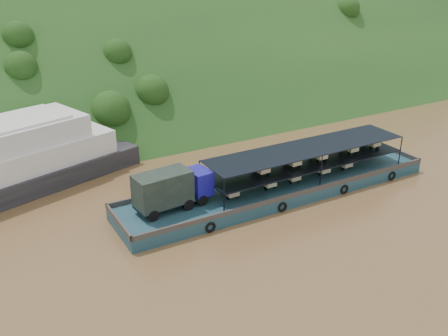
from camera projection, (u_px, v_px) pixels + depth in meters
ground at (256, 203)px, 50.82m from camera, size 160.00×160.00×0.00m
hillside at (133, 113)px, 79.56m from camera, size 140.00×39.60×39.60m
cargo_barge at (266, 186)px, 51.69m from camera, size 35.00×7.18×5.04m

